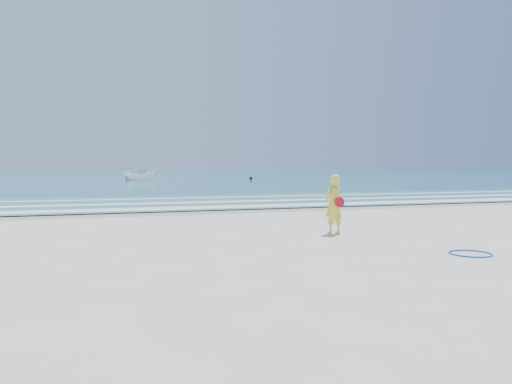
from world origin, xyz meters
name	(u,v)px	position (x,y,z in m)	size (l,w,h in m)	color
ground	(299,247)	(0.00, 0.00, 0.00)	(400.00, 400.00, 0.00)	silver
wet_sand	(206,211)	(0.00, 9.00, 0.00)	(400.00, 2.40, 0.00)	#B2A893
ocean	(109,174)	(0.00, 105.00, 0.02)	(400.00, 190.00, 0.04)	#19727F
shallow	(183,202)	(0.00, 14.00, 0.04)	(400.00, 10.00, 0.01)	#59B7AD
foam_near	(199,207)	(0.00, 10.30, 0.05)	(400.00, 1.40, 0.01)	white
foam_mid	(186,203)	(0.00, 13.20, 0.05)	(400.00, 0.90, 0.01)	white
foam_far	(175,198)	(0.00, 16.50, 0.05)	(400.00, 0.60, 0.01)	white
hoop	(470,254)	(2.91, -1.89, 0.01)	(0.83, 0.83, 0.03)	blue
boat	(141,173)	(1.66, 50.88, 0.88)	(1.64, 4.36, 1.68)	white
buoy	(251,178)	(14.82, 48.99, 0.24)	(0.40, 0.40, 0.40)	black
woman	(334,204)	(1.71, 1.68, 0.77)	(0.65, 0.53, 1.55)	yellow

